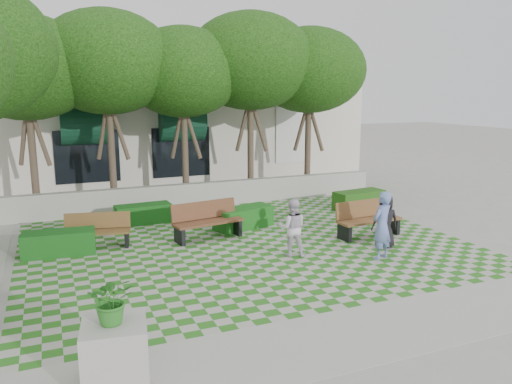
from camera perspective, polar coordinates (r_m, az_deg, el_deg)
name	(u,v)px	position (r m, az deg, el deg)	size (l,w,h in m)	color
ground	(260,256)	(13.31, 0.51, -7.27)	(90.00, 90.00, 0.00)	gray
lawn	(247,245)	(14.19, -1.09, -6.05)	(12.00, 12.00, 0.00)	#2B721E
sidewalk_south	(363,333)	(9.50, 12.15, -15.50)	(16.00, 2.00, 0.01)	#9E9B93
retaining_wall	(196,195)	(18.86, -6.92, -0.33)	(15.00, 0.36, 0.90)	#9E9B93
bench_east	(368,219)	(15.29, 12.64, -3.06)	(2.07, 0.82, 1.07)	brown
bench_mid	(207,221)	(14.74, -5.60, -3.34)	(2.15, 1.01, 1.09)	#55311D
bench_west	(97,231)	(14.60, -17.69, -4.27)	(1.88, 0.96, 0.94)	brown
hedge_east	(359,200)	(18.79, 11.69, -0.89)	(1.93, 0.77, 0.67)	#1D4813
hedge_midright	(244,218)	(15.84, -1.44, -2.97)	(1.89, 0.76, 0.66)	#155117
hedge_midleft	(143,214)	(16.83, -12.75, -2.45)	(1.79, 0.71, 0.62)	#134A16
hedge_west	(59,243)	(14.28, -21.58, -5.44)	(1.84, 0.73, 0.64)	#124615
planter_front	(115,339)	(7.95, -15.86, -15.89)	(1.06, 1.06, 1.67)	#9E9B93
person_blue	(382,225)	(13.22, 14.19, -3.73)	(0.65, 0.43, 1.78)	#677CBC
person_dark	(385,221)	(14.25, 14.55, -3.25)	(0.73, 0.48, 1.49)	black
person_white	(292,228)	(13.14, 4.16, -4.08)	(0.74, 0.58, 1.52)	silver
tree_row	(141,64)	(17.84, -13.01, 14.07)	(17.70, 13.40, 7.41)	#47382B
building	(170,126)	(26.40, -9.78, 7.46)	(18.00, 8.92, 5.15)	beige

